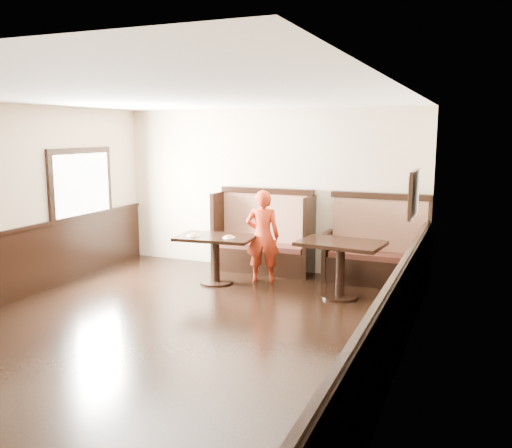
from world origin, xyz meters
The scene contains 9 objects.
ground centered at (0.00, 0.00, 0.00)m, with size 7.00×7.00×0.00m, color black.
room_shell centered at (-0.30, 0.28, 0.67)m, with size 7.00×7.00×7.00m.
booth_main centered at (0.00, 3.30, 0.53)m, with size 1.75×0.72×1.45m.
booth_neighbor centered at (1.95, 3.29, 0.48)m, with size 1.65×0.72×1.45m.
table_main centered at (-0.42, 2.28, 0.59)m, with size 1.28×0.88×0.77m.
table_neighbor centered at (1.60, 2.31, 0.62)m, with size 1.28×0.92×0.84m.
child centered at (0.23, 2.66, 0.75)m, with size 0.55×0.36×1.50m, color #A62A11.
pizza_plate_left centered at (-0.75, 2.14, 0.79)m, with size 0.21×0.21×0.04m.
pizza_plate_right centered at (-0.16, 2.23, 0.79)m, with size 0.20×0.20×0.04m.
Camera 1 is at (3.41, -5.27, 2.42)m, focal length 38.00 mm.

